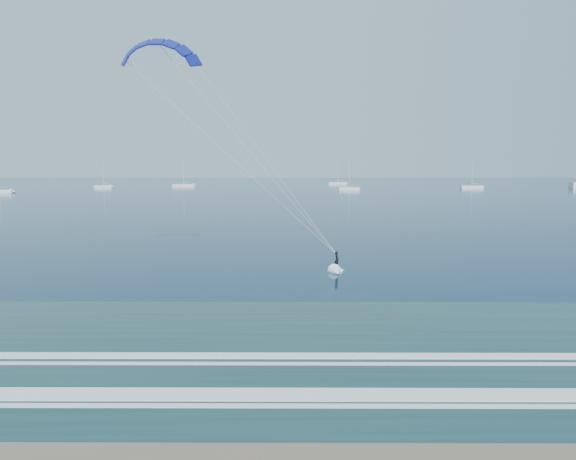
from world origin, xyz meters
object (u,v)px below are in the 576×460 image
(sailboat_2, at_px, (184,185))
(sailboat_4, at_px, (338,183))
(sailboat_0, at_px, (0,191))
(sailboat_5, at_px, (472,187))
(sailboat_1, at_px, (104,186))
(sailboat_3, at_px, (349,188))
(kitesurfer_rig, at_px, (252,155))

(sailboat_2, height_order, sailboat_4, sailboat_2)
(sailboat_0, height_order, sailboat_5, sailboat_5)
(sailboat_1, height_order, sailboat_4, sailboat_4)
(sailboat_3, height_order, sailboat_5, sailboat_5)
(sailboat_2, relative_size, sailboat_4, 1.05)
(sailboat_1, xyz_separation_m, sailboat_2, (31.13, 16.91, 0.02))
(kitesurfer_rig, height_order, sailboat_4, kitesurfer_rig)
(sailboat_0, xyz_separation_m, sailboat_3, (122.82, 24.22, -0.01))
(kitesurfer_rig, height_order, sailboat_1, kitesurfer_rig)
(kitesurfer_rig, distance_m, sailboat_2, 204.22)
(sailboat_5, bearing_deg, sailboat_4, 133.55)
(sailboat_0, bearing_deg, sailboat_3, 11.16)
(sailboat_5, bearing_deg, sailboat_3, -161.56)
(sailboat_1, bearing_deg, sailboat_5, -1.30)
(sailboat_2, bearing_deg, sailboat_4, 24.54)
(kitesurfer_rig, relative_size, sailboat_4, 1.45)
(sailboat_0, bearing_deg, sailboat_5, 13.44)
(sailboat_1, distance_m, sailboat_5, 157.75)
(sailboat_1, bearing_deg, kitesurfer_rig, -66.84)
(sailboat_0, height_order, sailboat_2, sailboat_2)
(sailboat_5, bearing_deg, sailboat_1, 178.70)
(sailboat_0, relative_size, sailboat_4, 0.97)
(sailboat_3, bearing_deg, sailboat_4, 88.24)
(sailboat_1, height_order, sailboat_2, sailboat_2)
(sailboat_5, bearing_deg, kitesurfer_rig, -114.17)
(sailboat_0, distance_m, sailboat_2, 80.45)
(sailboat_1, distance_m, sailboat_2, 35.43)
(sailboat_3, bearing_deg, sailboat_5, 18.44)
(sailboat_0, distance_m, sailboat_4, 158.17)
(sailboat_1, xyz_separation_m, sailboat_4, (105.83, 51.01, 0.02))
(sailboat_0, relative_size, sailboat_1, 1.19)
(kitesurfer_rig, relative_size, sailboat_1, 1.79)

